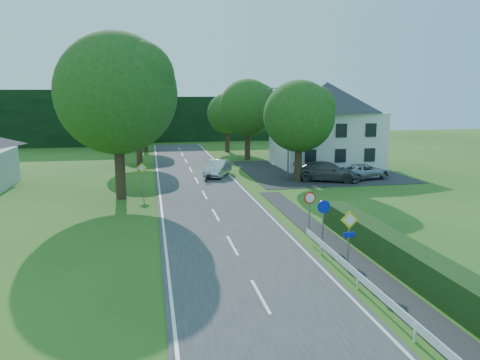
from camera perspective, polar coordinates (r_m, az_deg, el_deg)
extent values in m
cube|color=#343436|center=(30.92, -3.50, -3.38)|extent=(7.00, 80.00, 0.04)
cube|color=#262629|center=(16.42, 23.93, -17.20)|extent=(1.50, 44.00, 0.04)
cube|color=#262629|center=(46.20, 9.29, 1.11)|extent=(14.00, 16.00, 0.04)
cube|color=white|center=(30.69, -9.54, -3.57)|extent=(0.12, 80.00, 0.01)
cube|color=white|center=(31.48, 2.39, -3.08)|extent=(0.12, 80.00, 0.01)
cube|color=black|center=(76.80, -2.02, 7.51)|extent=(30.00, 5.00, 7.00)
cube|color=silver|center=(49.34, 10.38, 4.92)|extent=(10.00, 8.00, 5.60)
pyramid|color=#27272C|center=(49.12, 10.55, 9.91)|extent=(10.60, 8.40, 3.00)
cylinder|color=gray|center=(41.69, 5.93, 5.70)|extent=(0.16, 0.16, 8.00)
cylinder|color=gray|center=(41.34, 4.96, 11.09)|extent=(1.70, 0.10, 0.10)
cube|color=gray|center=(41.10, 3.72, 11.04)|extent=(0.50, 0.18, 0.12)
cylinder|color=gray|center=(20.50, 13.07, -7.43)|extent=(0.07, 0.07, 2.40)
cube|color=yellow|center=(20.19, 13.22, -4.75)|extent=(0.78, 0.04, 0.78)
cube|color=white|center=(20.19, 13.22, -4.75)|extent=(0.57, 0.05, 0.57)
cube|color=#0C21BE|center=(20.37, 13.15, -6.52)|extent=(0.50, 0.04, 0.22)
cylinder|color=gray|center=(23.18, 10.07, -5.49)|extent=(0.07, 0.07, 2.20)
cylinder|color=#0C21BE|center=(22.91, 10.17, -3.22)|extent=(0.64, 0.04, 0.64)
cylinder|color=gray|center=(24.99, 8.44, -4.27)|extent=(0.07, 0.07, 2.20)
cylinder|color=red|center=(24.74, 8.52, -2.16)|extent=(0.64, 0.04, 0.64)
cylinder|color=white|center=(24.72, 8.54, -2.17)|extent=(0.48, 0.04, 0.48)
cylinder|color=gray|center=(35.36, -11.82, -0.05)|extent=(0.07, 0.07, 2.20)
cube|color=yellow|center=(35.17, -11.88, 1.47)|extent=(0.78, 0.04, 0.78)
cube|color=white|center=(35.17, -11.88, 1.47)|extent=(0.57, 0.05, 0.57)
imported|color=silver|center=(42.51, -2.72, 1.46)|extent=(3.17, 4.71, 1.47)
imported|color=black|center=(40.03, -3.89, 0.48)|extent=(1.19, 1.83, 0.91)
imported|color=#A7A7AC|center=(47.03, 8.54, 2.17)|extent=(4.43, 2.30, 1.39)
imported|color=#47484C|center=(40.87, 10.52, 1.05)|extent=(6.06, 4.43, 1.63)
imported|color=#A9AAB0|center=(42.56, 14.93, 1.03)|extent=(5.17, 3.36, 1.32)
imported|color=red|center=(48.32, 9.87, 2.80)|extent=(2.81, 2.84, 2.14)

